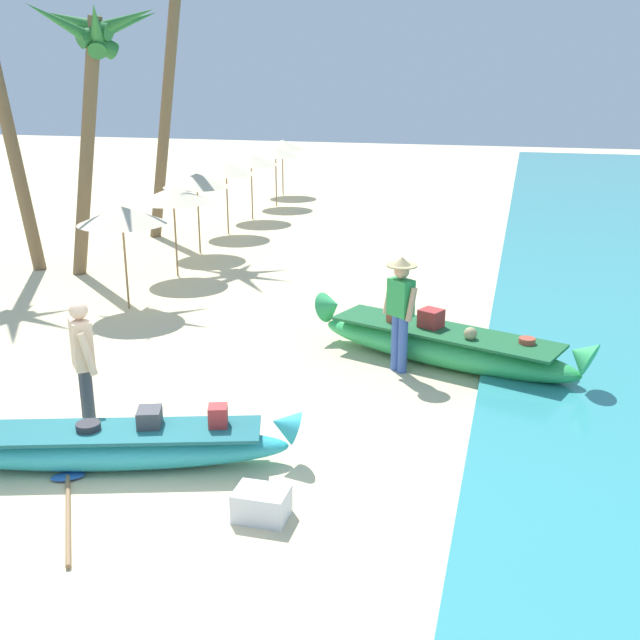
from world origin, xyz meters
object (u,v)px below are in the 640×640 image
palm_tree_tall_inland (175,3)px  palm_tree_mid_cluster (94,59)px  boat_cyan_foreground (109,446)px  person_tourist_customer (83,359)px  cooler_box (261,504)px  paddle (68,502)px  boat_green_midground (443,345)px  person_vendor_hatted (400,306)px

palm_tree_tall_inland → palm_tree_mid_cluster: palm_tree_tall_inland is taller
boat_cyan_foreground → palm_tree_tall_inland: palm_tree_tall_inland is taller
person_tourist_customer → cooler_box: person_tourist_customer is taller
palm_tree_tall_inland → paddle: size_ratio=4.36×
boat_cyan_foreground → paddle: size_ratio=2.61×
person_tourist_customer → palm_tree_tall_inland: 12.37m
boat_green_midground → cooler_box: bearing=-105.3°
boat_cyan_foreground → cooler_box: boat_cyan_foreground is taller
boat_cyan_foreground → person_tourist_customer: bearing=132.8°
paddle → boat_cyan_foreground: bearing=88.8°
palm_tree_tall_inland → cooler_box: palm_tree_tall_inland is taller
palm_tree_tall_inland → palm_tree_mid_cluster: (0.07, -4.04, -1.32)m
boat_cyan_foreground → paddle: 0.87m
person_vendor_hatted → person_tourist_customer: (-3.36, -2.91, -0.07)m
cooler_box → paddle: cooler_box is taller
person_vendor_hatted → cooler_box: person_vendor_hatted is taller
boat_cyan_foreground → palm_tree_tall_inland: 13.53m
palm_tree_tall_inland → paddle: 14.35m
person_vendor_hatted → person_tourist_customer: 4.45m
boat_cyan_foreground → person_tourist_customer: size_ratio=2.57×
person_tourist_customer → palm_tree_mid_cluster: (-3.46, 6.79, 3.50)m
palm_tree_tall_inland → cooler_box: 14.77m
person_vendor_hatted → person_tourist_customer: bearing=-139.2°
person_vendor_hatted → cooler_box: bearing=-99.0°
person_vendor_hatted → palm_tree_mid_cluster: size_ratio=0.31×
person_tourist_customer → person_vendor_hatted: bearing=40.8°
boat_green_midground → palm_tree_mid_cluster: bearing=155.0°
boat_green_midground → palm_tree_mid_cluster: 9.17m
boat_green_midground → paddle: bearing=-123.4°
person_vendor_hatted → cooler_box: (-0.67, -4.25, -0.85)m
palm_tree_mid_cluster → cooler_box: bearing=-52.9°
boat_cyan_foreground → paddle: (-0.02, -0.84, -0.22)m
palm_tree_mid_cluster → cooler_box: palm_tree_mid_cluster is taller
boat_cyan_foreground → person_vendor_hatted: 4.60m
boat_cyan_foreground → palm_tree_tall_inland: (-4.25, 11.61, 5.50)m
palm_tree_tall_inland → cooler_box: bearing=-62.9°
palm_tree_tall_inland → palm_tree_mid_cluster: bearing=-89.0°
boat_cyan_foreground → boat_green_midground: boat_green_midground is taller
palm_tree_tall_inland → person_vendor_hatted: bearing=-49.0°
cooler_box → palm_tree_mid_cluster: bearing=127.4°
person_vendor_hatted → paddle: bearing=-120.4°
person_tourist_customer → boat_green_midground: bearing=40.0°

